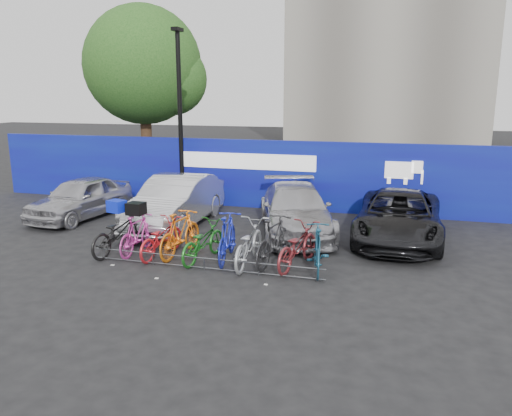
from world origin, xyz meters
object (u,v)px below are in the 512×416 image
at_px(bike_1, 137,234).
at_px(bike_2, 161,238).
at_px(bike_rack, 204,263).
at_px(bike_3, 180,234).
at_px(car_0, 81,198).
at_px(bike_5, 227,237).
at_px(bike_7, 274,241).
at_px(lamppost, 180,114).
at_px(bike_0, 118,232).
at_px(car_1, 176,201).
at_px(bike_6, 248,244).
at_px(tree, 148,68).
at_px(bike_8, 297,246).
at_px(car_2, 296,210).
at_px(car_3, 399,217).
at_px(bike_4, 203,241).
at_px(bike_9, 318,248).

height_order(bike_1, bike_2, bike_1).
relative_size(bike_rack, bike_3, 2.96).
height_order(car_0, bike_5, car_0).
xyz_separation_m(bike_1, bike_7, (3.51, 0.13, 0.07)).
height_order(lamppost, bike_0, lamppost).
bearing_deg(car_1, bike_6, -43.40).
distance_m(bike_rack, bike_0, 2.65).
distance_m(bike_3, bike_6, 1.84).
relative_size(tree, bike_6, 3.89).
xyz_separation_m(lamppost, bike_3, (2.25, -5.18, -2.70)).
bearing_deg(bike_3, bike_1, 13.24).
bearing_deg(lamppost, tree, 127.51).
bearing_deg(bike_3, bike_8, -174.42).
relative_size(lamppost, bike_3, 3.23).
relative_size(bike_5, bike_7, 1.00).
relative_size(car_0, bike_6, 1.96).
height_order(bike_0, bike_8, bike_0).
distance_m(tree, car_0, 8.44).
bearing_deg(car_2, car_0, 164.14).
bearing_deg(bike_6, bike_8, -171.53).
xyz_separation_m(car_0, car_3, (9.94, 0.18, 0.00)).
height_order(bike_4, bike_6, bike_6).
relative_size(car_3, bike_3, 2.56).
relative_size(bike_rack, car_0, 1.43).
height_order(lamppost, bike_rack, lamppost).
xyz_separation_m(bike_5, bike_8, (1.72, -0.01, -0.07)).
distance_m(car_3, bike_0, 7.49).
xyz_separation_m(tree, bike_4, (6.50, -10.04, -4.59)).
height_order(bike_3, bike_6, bike_3).
height_order(lamppost, bike_6, lamppost).
bearing_deg(bike_7, bike_0, 12.41).
bearing_deg(bike_1, lamppost, -76.85).
relative_size(bike_rack, bike_5, 2.90).
relative_size(lamppost, car_1, 1.33).
bearing_deg(bike_2, car_3, -144.31).
bearing_deg(bike_3, car_0, -23.27).
height_order(car_2, bike_2, car_2).
bearing_deg(bike_6, bike_9, -179.55).
distance_m(lamppost, car_3, 8.22).
height_order(car_3, bike_4, car_3).
bearing_deg(bike_6, bike_5, -15.94).
relative_size(car_1, bike_2, 2.57).
distance_m(tree, car_1, 9.49).
relative_size(bike_6, bike_8, 1.03).
relative_size(car_2, bike_5, 2.45).
bearing_deg(car_1, bike_5, -47.49).
bearing_deg(car_0, car_1, 5.62).
height_order(lamppost, bike_2, lamppost).
xyz_separation_m(bike_8, bike_9, (0.50, -0.16, 0.03)).
height_order(car_2, bike_7, car_2).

